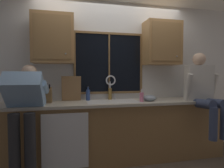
% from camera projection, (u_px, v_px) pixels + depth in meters
% --- Properties ---
extents(back_wall, '(5.84, 0.12, 2.55)m').
position_uv_depth(back_wall, '(111.00, 78.00, 3.25)').
color(back_wall, silver).
rests_on(back_wall, floor).
extents(window_glass, '(1.10, 0.02, 0.95)m').
position_uv_depth(window_glass, '(109.00, 63.00, 3.16)').
color(window_glass, black).
extents(window_frame_top, '(1.17, 0.02, 0.04)m').
position_uv_depth(window_frame_top, '(109.00, 33.00, 3.13)').
color(window_frame_top, brown).
extents(window_frame_bottom, '(1.17, 0.02, 0.04)m').
position_uv_depth(window_frame_bottom, '(109.00, 92.00, 3.17)').
color(window_frame_bottom, brown).
extents(window_frame_left, '(0.03, 0.02, 0.95)m').
position_uv_depth(window_frame_left, '(75.00, 63.00, 3.02)').
color(window_frame_left, brown).
extents(window_frame_right, '(0.03, 0.02, 0.95)m').
position_uv_depth(window_frame_right, '(141.00, 64.00, 3.27)').
color(window_frame_right, brown).
extents(window_mullion_center, '(0.02, 0.02, 0.95)m').
position_uv_depth(window_mullion_center, '(109.00, 63.00, 3.15)').
color(window_mullion_center, brown).
extents(lower_cabinet_run, '(3.44, 0.58, 0.88)m').
position_uv_depth(lower_cabinet_run, '(116.00, 132.00, 2.95)').
color(lower_cabinet_run, olive).
rests_on(lower_cabinet_run, floor).
extents(countertop, '(3.50, 0.62, 0.04)m').
position_uv_depth(countertop, '(116.00, 103.00, 2.91)').
color(countertop, beige).
rests_on(countertop, lower_cabinet_run).
extents(dishwasher_front, '(0.60, 0.02, 0.74)m').
position_uv_depth(dishwasher_front, '(65.00, 141.00, 2.47)').
color(dishwasher_front, white).
extents(upper_cabinet_left, '(0.60, 0.36, 0.72)m').
position_uv_depth(upper_cabinet_left, '(53.00, 39.00, 2.79)').
color(upper_cabinet_left, '#A87A47').
extents(upper_cabinet_right, '(0.60, 0.36, 0.72)m').
position_uv_depth(upper_cabinet_right, '(162.00, 43.00, 3.18)').
color(upper_cabinet_right, '#A87A47').
extents(sink, '(0.80, 0.46, 0.21)m').
position_uv_depth(sink, '(113.00, 108.00, 2.91)').
color(sink, silver).
rests_on(sink, lower_cabinet_run).
extents(faucet, '(0.18, 0.09, 0.40)m').
position_uv_depth(faucet, '(111.00, 84.00, 3.07)').
color(faucet, silver).
rests_on(faucet, countertop).
extents(person_standing, '(0.53, 0.72, 1.47)m').
position_uv_depth(person_standing, '(25.00, 107.00, 2.37)').
color(person_standing, '#262628').
rests_on(person_standing, floor).
extents(person_sitting_on_counter, '(0.54, 0.63, 1.26)m').
position_uv_depth(person_sitting_on_counter, '(203.00, 89.00, 2.93)').
color(person_sitting_on_counter, '#384260').
rests_on(person_sitting_on_counter, countertop).
extents(knife_block, '(0.12, 0.18, 0.32)m').
position_uv_depth(knife_block, '(48.00, 95.00, 2.77)').
color(knife_block, olive).
rests_on(knife_block, countertop).
extents(cutting_board, '(0.30, 0.10, 0.39)m').
position_uv_depth(cutting_board, '(71.00, 89.00, 2.96)').
color(cutting_board, '#997047').
rests_on(cutting_board, countertop).
extents(mixing_bowl, '(0.20, 0.20, 0.10)m').
position_uv_depth(mixing_bowl, '(150.00, 98.00, 2.95)').
color(mixing_bowl, '#8C99A8').
rests_on(mixing_bowl, countertop).
extents(soap_dispenser, '(0.06, 0.07, 0.20)m').
position_uv_depth(soap_dispenser, '(142.00, 97.00, 2.87)').
color(soap_dispenser, pink).
rests_on(soap_dispenser, countertop).
extents(bottle_green_glass, '(0.06, 0.06, 0.25)m').
position_uv_depth(bottle_green_glass, '(110.00, 93.00, 3.11)').
color(bottle_green_glass, olive).
rests_on(bottle_green_glass, countertop).
extents(bottle_tall_clear, '(0.07, 0.07, 0.23)m').
position_uv_depth(bottle_tall_clear, '(88.00, 95.00, 3.01)').
color(bottle_tall_clear, '#334C8C').
rests_on(bottle_tall_clear, countertop).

